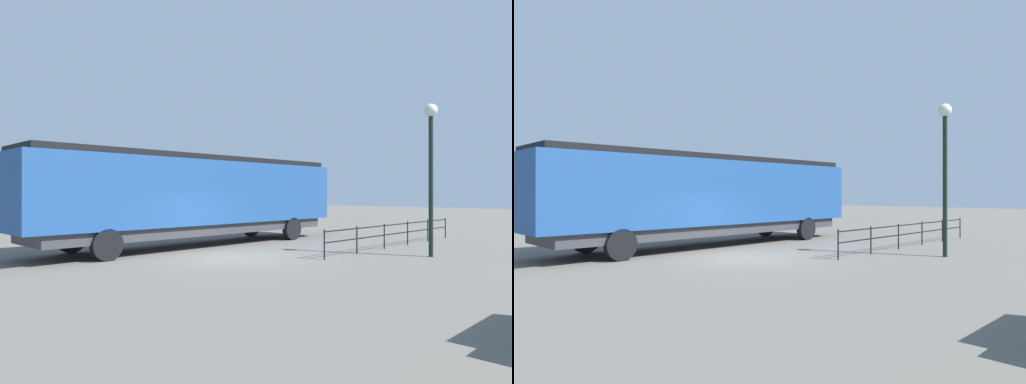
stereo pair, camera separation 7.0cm
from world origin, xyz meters
The scene contains 4 objects.
ground_plane centered at (0.00, 0.00, 0.00)m, with size 120.00×120.00×0.00m, color #666059.
locomotive centered at (-3.84, 1.80, 2.21)m, with size 3.18×15.19×3.92m.
lamp_post centered at (5.00, 5.18, 3.80)m, with size 0.47×0.47×5.55m.
platform_fence centered at (2.68, 7.06, 0.69)m, with size 0.05×10.41×1.05m.
Camera 1 is at (11.95, -10.83, 2.31)m, focal length 31.55 mm.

